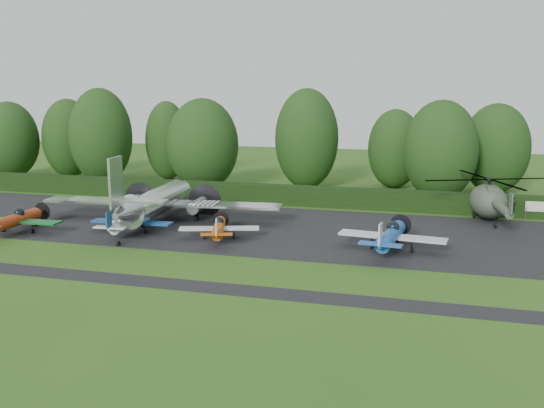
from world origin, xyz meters
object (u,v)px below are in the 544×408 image
(light_plane_orange, at_px, (219,228))
(helicopter, at_px, (488,198))
(transport_plane, at_px, (156,202))
(light_plane_white, at_px, (129,221))
(sign_board, at_px, (542,208))
(light_plane_red, at_px, (15,220))
(light_plane_blue, at_px, (391,236))

(light_plane_orange, xyz_separation_m, helicopter, (21.10, 13.28, 1.08))
(transport_plane, xyz_separation_m, light_plane_white, (-0.27, -4.41, -0.88))
(transport_plane, relative_size, sign_board, 7.47)
(transport_plane, distance_m, light_plane_red, 11.69)
(transport_plane, height_order, sign_board, transport_plane)
(helicopter, bearing_deg, transport_plane, -154.46)
(transport_plane, xyz_separation_m, light_plane_orange, (7.55, -4.24, -0.96))
(transport_plane, relative_size, light_plane_blue, 2.66)
(sign_board, bearing_deg, light_plane_blue, -125.09)
(light_plane_red, relative_size, light_plane_blue, 0.94)
(light_plane_blue, bearing_deg, transport_plane, 162.21)
(light_plane_white, distance_m, light_plane_orange, 7.82)
(light_plane_orange, distance_m, light_plane_blue, 13.46)
(helicopter, bearing_deg, light_plane_white, -147.02)
(transport_plane, relative_size, light_plane_white, 3.05)
(light_plane_red, bearing_deg, light_plane_orange, 10.02)
(light_plane_orange, relative_size, light_plane_blue, 0.80)
(light_plane_orange, relative_size, sign_board, 2.26)
(sign_board, bearing_deg, light_plane_white, -151.16)
(light_plane_red, relative_size, light_plane_orange, 1.17)
(helicopter, xyz_separation_m, sign_board, (4.86, 1.82, -0.98))
(light_plane_white, distance_m, helicopter, 31.91)
(transport_plane, height_order, light_plane_white, transport_plane)
(light_plane_white, bearing_deg, light_plane_orange, 3.98)
(light_plane_orange, bearing_deg, light_plane_white, -161.46)
(light_plane_orange, xyz_separation_m, light_plane_blue, (13.46, -0.01, 0.25))
(light_plane_red, bearing_deg, sign_board, 23.79)
(light_plane_red, bearing_deg, light_plane_white, 16.04)
(transport_plane, xyz_separation_m, helicopter, (28.64, 9.04, 0.12))
(light_plane_orange, height_order, light_plane_blue, light_plane_blue)
(light_plane_blue, bearing_deg, light_plane_red, 178.45)
(light_plane_white, relative_size, helicopter, 0.51)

